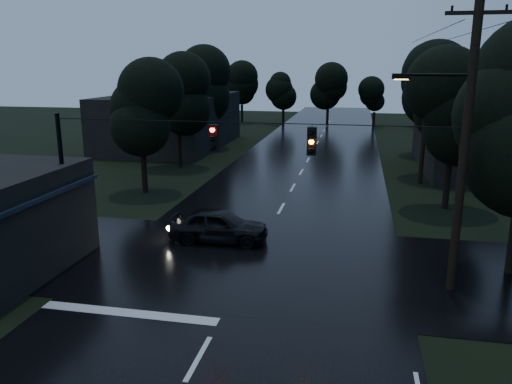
% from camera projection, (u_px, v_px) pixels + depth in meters
% --- Properties ---
extents(main_road, '(12.00, 120.00, 0.02)m').
position_uv_depth(main_road, '(301.00, 172.00, 37.39)').
color(main_road, black).
rests_on(main_road, ground).
extents(cross_street, '(60.00, 9.00, 0.02)m').
position_uv_depth(cross_street, '(252.00, 263.00, 20.30)').
color(cross_street, black).
rests_on(cross_street, ground).
extents(building_far_right, '(10.00, 14.00, 4.40)m').
position_uv_depth(building_far_right, '(491.00, 141.00, 37.94)').
color(building_far_right, black).
rests_on(building_far_right, ground).
extents(building_far_left, '(10.00, 16.00, 5.00)m').
position_uv_depth(building_far_left, '(171.00, 121.00, 48.97)').
color(building_far_left, black).
rests_on(building_far_left, ground).
extents(utility_pole_main, '(3.50, 0.30, 10.00)m').
position_uv_depth(utility_pole_main, '(462.00, 144.00, 16.62)').
color(utility_pole_main, black).
rests_on(utility_pole_main, ground).
extents(utility_pole_far, '(2.00, 0.30, 7.50)m').
position_uv_depth(utility_pole_far, '(424.00, 126.00, 32.93)').
color(utility_pole_far, black).
rests_on(utility_pole_far, ground).
extents(anchor_pole_left, '(0.18, 0.18, 6.00)m').
position_uv_depth(anchor_pole_left, '(64.00, 188.00, 20.06)').
color(anchor_pole_left, black).
rests_on(anchor_pole_left, ground).
extents(span_signals, '(15.00, 0.37, 1.12)m').
position_uv_depth(span_signals, '(260.00, 138.00, 17.94)').
color(span_signals, black).
rests_on(span_signals, ground).
extents(tree_left_a, '(3.92, 3.92, 8.26)m').
position_uv_depth(tree_left_a, '(141.00, 109.00, 30.24)').
color(tree_left_a, black).
rests_on(tree_left_a, ground).
extents(tree_left_b, '(4.20, 4.20, 8.85)m').
position_uv_depth(tree_left_b, '(177.00, 95.00, 37.86)').
color(tree_left_b, black).
rests_on(tree_left_b, ground).
extents(tree_left_c, '(4.48, 4.48, 9.44)m').
position_uv_depth(tree_left_c, '(208.00, 85.00, 47.38)').
color(tree_left_c, black).
rests_on(tree_left_c, ground).
extents(tree_right_a, '(4.20, 4.20, 8.85)m').
position_uv_depth(tree_right_a, '(454.00, 107.00, 26.67)').
color(tree_right_a, black).
rests_on(tree_right_a, ground).
extents(tree_right_b, '(4.48, 4.48, 9.44)m').
position_uv_depth(tree_right_b, '(443.00, 92.00, 34.06)').
color(tree_right_b, black).
rests_on(tree_right_b, ground).
extents(tree_right_c, '(4.76, 4.76, 10.03)m').
position_uv_depth(tree_right_c, '(433.00, 82.00, 43.34)').
color(tree_right_c, black).
rests_on(tree_right_c, ground).
extents(car, '(4.52, 1.92, 1.52)m').
position_uv_depth(car, '(219.00, 225.00, 22.60)').
color(car, black).
rests_on(car, ground).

